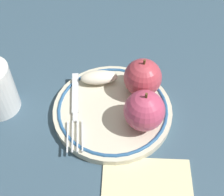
# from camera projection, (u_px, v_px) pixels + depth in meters

# --- Properties ---
(ground_plane) EXTENTS (2.00, 2.00, 0.00)m
(ground_plane) POSITION_uv_depth(u_px,v_px,m) (113.00, 113.00, 0.56)
(ground_plane) COLOR #344D5F
(plate) EXTENTS (0.21, 0.21, 0.02)m
(plate) POSITION_uv_depth(u_px,v_px,m) (112.00, 108.00, 0.56)
(plate) COLOR beige
(plate) RESTS_ON ground_plane
(apple_red_whole) EXTENTS (0.07, 0.07, 0.08)m
(apple_red_whole) POSITION_uv_depth(u_px,v_px,m) (143.00, 78.00, 0.55)
(apple_red_whole) COLOR #B73D4A
(apple_red_whole) RESTS_ON plate
(apple_second_whole) EXTENTS (0.07, 0.07, 0.08)m
(apple_second_whole) POSITION_uv_depth(u_px,v_px,m) (144.00, 111.00, 0.50)
(apple_second_whole) COLOR #C04262
(apple_second_whole) RESTS_ON plate
(apple_slice_front) EXTENTS (0.06, 0.08, 0.02)m
(apple_slice_front) POSITION_uv_depth(u_px,v_px,m) (99.00, 77.00, 0.58)
(apple_slice_front) COLOR #F5E7CD
(apple_slice_front) RESTS_ON plate
(fork) EXTENTS (0.16, 0.09, 0.00)m
(fork) POSITION_uv_depth(u_px,v_px,m) (75.00, 107.00, 0.55)
(fork) COLOR silver
(fork) RESTS_ON plate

